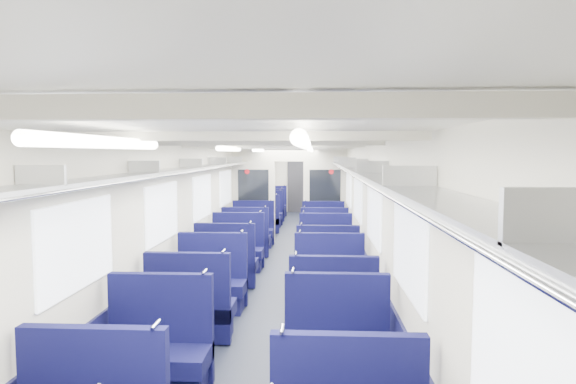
% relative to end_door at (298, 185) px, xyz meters
% --- Properties ---
extents(floor, '(2.80, 18.00, 0.01)m').
position_rel_end_door_xyz_m(floor, '(0.00, -8.94, -1.00)').
color(floor, black).
rests_on(floor, ground).
extents(ceiling, '(2.80, 18.00, 0.01)m').
position_rel_end_door_xyz_m(ceiling, '(0.00, -8.94, 1.35)').
color(ceiling, silver).
rests_on(ceiling, wall_left).
extents(wall_left, '(0.02, 18.00, 2.35)m').
position_rel_end_door_xyz_m(wall_left, '(-1.40, -8.94, 0.18)').
color(wall_left, beige).
rests_on(wall_left, floor).
extents(dado_left, '(0.03, 17.90, 0.70)m').
position_rel_end_door_xyz_m(dado_left, '(-1.39, -8.94, -0.65)').
color(dado_left, black).
rests_on(dado_left, floor).
extents(wall_right, '(0.02, 18.00, 2.35)m').
position_rel_end_door_xyz_m(wall_right, '(1.40, -8.94, 0.18)').
color(wall_right, beige).
rests_on(wall_right, floor).
extents(dado_right, '(0.03, 17.90, 0.70)m').
position_rel_end_door_xyz_m(dado_right, '(1.39, -8.94, -0.65)').
color(dado_right, black).
rests_on(dado_right, floor).
extents(wall_far, '(2.80, 0.02, 2.35)m').
position_rel_end_door_xyz_m(wall_far, '(0.00, 0.06, 0.18)').
color(wall_far, beige).
rests_on(wall_far, floor).
extents(luggage_rack_left, '(0.36, 17.40, 0.18)m').
position_rel_end_door_xyz_m(luggage_rack_left, '(-1.21, -8.94, 0.97)').
color(luggage_rack_left, '#B2B5BA').
rests_on(luggage_rack_left, wall_left).
extents(luggage_rack_right, '(0.36, 17.40, 0.18)m').
position_rel_end_door_xyz_m(luggage_rack_right, '(1.21, -8.94, 0.97)').
color(luggage_rack_right, '#B2B5BA').
rests_on(luggage_rack_right, wall_right).
extents(windows, '(2.78, 15.60, 0.75)m').
position_rel_end_door_xyz_m(windows, '(0.00, -9.40, 0.42)').
color(windows, white).
rests_on(windows, wall_left).
extents(ceiling_fittings, '(2.70, 16.06, 0.11)m').
position_rel_end_door_xyz_m(ceiling_fittings, '(0.00, -9.20, 1.29)').
color(ceiling_fittings, beige).
rests_on(ceiling_fittings, ceiling).
extents(end_door, '(0.75, 0.06, 2.00)m').
position_rel_end_door_xyz_m(end_door, '(0.00, 0.00, 0.00)').
color(end_door, black).
rests_on(end_door, floor).
extents(bulkhead, '(2.80, 0.10, 2.35)m').
position_rel_end_door_xyz_m(bulkhead, '(-0.00, -6.21, 0.23)').
color(bulkhead, beige).
rests_on(bulkhead, floor).
extents(seat_6, '(0.99, 0.55, 1.11)m').
position_rel_end_door_xyz_m(seat_6, '(-0.83, -13.81, -0.66)').
color(seat_6, '#0C0D3C').
rests_on(seat_6, floor).
extents(seat_7, '(0.99, 0.55, 1.11)m').
position_rel_end_door_xyz_m(seat_7, '(0.83, -13.71, -0.66)').
color(seat_7, '#0C0D3C').
rests_on(seat_7, floor).
extents(seat_8, '(0.99, 0.55, 1.11)m').
position_rel_end_door_xyz_m(seat_8, '(-0.83, -12.58, -0.66)').
color(seat_8, '#0C0D3C').
rests_on(seat_8, floor).
extents(seat_9, '(0.99, 0.55, 1.11)m').
position_rel_end_door_xyz_m(seat_9, '(0.83, -12.67, -0.66)').
color(seat_9, '#0C0D3C').
rests_on(seat_9, floor).
extents(seat_10, '(0.99, 0.55, 1.11)m').
position_rel_end_door_xyz_m(seat_10, '(-0.83, -11.45, -0.66)').
color(seat_10, '#0C0D3C').
rests_on(seat_10, floor).
extents(seat_11, '(0.99, 0.55, 1.11)m').
position_rel_end_door_xyz_m(seat_11, '(0.83, -11.39, -0.66)').
color(seat_11, '#0C0D3C').
rests_on(seat_11, floor).
extents(seat_12, '(0.99, 0.55, 1.11)m').
position_rel_end_door_xyz_m(seat_12, '(-0.83, -10.25, -0.66)').
color(seat_12, '#0C0D3C').
rests_on(seat_12, floor).
extents(seat_13, '(0.99, 0.55, 1.11)m').
position_rel_end_door_xyz_m(seat_13, '(0.83, -10.39, -0.66)').
color(seat_13, '#0C0D3C').
rests_on(seat_13, floor).
extents(seat_14, '(0.99, 0.55, 1.11)m').
position_rel_end_door_xyz_m(seat_14, '(-0.83, -9.08, -0.66)').
color(seat_14, '#0C0D3C').
rests_on(seat_14, floor).
extents(seat_15, '(0.99, 0.55, 1.11)m').
position_rel_end_door_xyz_m(seat_15, '(0.83, -9.11, -0.66)').
color(seat_15, '#0C0D3C').
rests_on(seat_15, floor).
extents(seat_16, '(0.99, 0.55, 1.11)m').
position_rel_end_door_xyz_m(seat_16, '(-0.83, -7.90, -0.66)').
color(seat_16, '#0C0D3C').
rests_on(seat_16, floor).
extents(seat_17, '(0.99, 0.55, 1.11)m').
position_rel_end_door_xyz_m(seat_17, '(0.83, -7.90, -0.66)').
color(seat_17, '#0C0D3C').
rests_on(seat_17, floor).
extents(seat_18, '(0.99, 0.55, 1.11)m').
position_rel_end_door_xyz_m(seat_18, '(-0.83, -6.76, -0.66)').
color(seat_18, '#0C0D3C').
rests_on(seat_18, floor).
extents(seat_19, '(0.99, 0.55, 1.11)m').
position_rel_end_door_xyz_m(seat_19, '(0.83, -6.82, -0.66)').
color(seat_19, '#0C0D3C').
rests_on(seat_19, floor).
extents(seat_20, '(0.99, 0.55, 1.11)m').
position_rel_end_door_xyz_m(seat_20, '(-0.83, -4.82, -0.66)').
color(seat_20, '#0C0D3C').
rests_on(seat_20, floor).
extents(seat_21, '(0.99, 0.55, 1.11)m').
position_rel_end_door_xyz_m(seat_21, '(0.83, -4.77, -0.66)').
color(seat_21, '#0C0D3C').
rests_on(seat_21, floor).
extents(seat_22, '(0.99, 0.55, 1.11)m').
position_rel_end_door_xyz_m(seat_22, '(-0.83, -3.61, -0.66)').
color(seat_22, '#0C0D3C').
rests_on(seat_22, floor).
extents(seat_23, '(0.99, 0.55, 1.11)m').
position_rel_end_door_xyz_m(seat_23, '(0.83, -3.61, -0.66)').
color(seat_23, '#0C0D3C').
rests_on(seat_23, floor).
extents(seat_24, '(0.99, 0.55, 1.11)m').
position_rel_end_door_xyz_m(seat_24, '(-0.83, -2.49, -0.66)').
color(seat_24, '#0C0D3C').
rests_on(seat_24, floor).
extents(seat_25, '(0.99, 0.55, 1.11)m').
position_rel_end_door_xyz_m(seat_25, '(0.83, -2.53, -0.66)').
color(seat_25, '#0C0D3C').
rests_on(seat_25, floor).
extents(seat_26, '(0.99, 0.55, 1.11)m').
position_rel_end_door_xyz_m(seat_26, '(-0.83, -1.46, -0.66)').
color(seat_26, '#0C0D3C').
rests_on(seat_26, floor).
extents(seat_27, '(0.99, 0.55, 1.11)m').
position_rel_end_door_xyz_m(seat_27, '(0.83, -1.34, -0.66)').
color(seat_27, '#0C0D3C').
rests_on(seat_27, floor).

